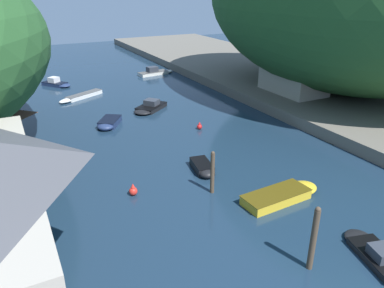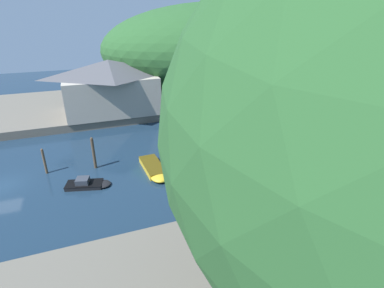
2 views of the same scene
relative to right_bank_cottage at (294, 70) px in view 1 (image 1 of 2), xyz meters
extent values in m
plane|color=#192D42|center=(-18.58, -2.74, -3.85)|extent=(130.00, 130.00, 0.00)
cube|color=#666056|center=(5.15, -2.74, -3.26)|extent=(22.00, 120.00, 1.18)
cube|color=#B2A899|center=(0.00, 0.00, -0.83)|extent=(4.73, 7.79, 3.67)
pyramid|color=#3D4247|center=(0.00, 0.00, 1.75)|extent=(5.11, 8.41, 1.50)
cube|color=black|center=(-15.59, -24.97, -3.67)|extent=(2.49, 3.78, 0.36)
ellipsoid|color=black|center=(-15.14, -23.29, -3.67)|extent=(1.97, 2.08, 0.36)
cube|color=black|center=(-15.59, -24.97, -3.47)|extent=(2.54, 3.86, 0.03)
cube|color=#333842|center=(-15.61, -25.07, -3.19)|extent=(1.44, 1.47, 0.59)
cube|color=black|center=(-16.74, 4.94, -3.61)|extent=(4.29, 4.03, 0.47)
ellipsoid|color=black|center=(-18.21, 3.78, -3.61)|extent=(2.75, 2.78, 0.47)
cube|color=black|center=(-16.74, 4.94, -3.36)|extent=(4.37, 4.11, 0.03)
cube|color=#333842|center=(-16.65, 5.02, -3.05)|extent=(1.97, 2.00, 0.65)
cube|color=silver|center=(-9.94, 21.47, -3.60)|extent=(4.92, 2.38, 0.50)
ellipsoid|color=silver|center=(-7.60, 21.83, -3.60)|extent=(2.58, 1.95, 0.50)
cube|color=#504E4A|center=(-9.94, 21.47, -3.34)|extent=(5.02, 2.43, 0.03)
cube|color=#333842|center=(-10.08, 21.45, -2.94)|extent=(1.81, 1.42, 0.82)
cube|color=black|center=(-18.90, -11.39, -3.53)|extent=(1.69, 2.64, 0.64)
ellipsoid|color=black|center=(-19.11, -12.60, -3.53)|extent=(1.41, 1.42, 0.64)
cube|color=black|center=(-18.90, -11.39, -3.20)|extent=(1.72, 2.70, 0.03)
cube|color=white|center=(-22.62, 13.57, -3.60)|extent=(5.10, 3.57, 0.49)
ellipsoid|color=white|center=(-24.88, 12.31, -3.60)|extent=(2.81, 2.25, 0.49)
cube|color=#525252|center=(-22.62, 13.57, -3.34)|extent=(5.20, 3.64, 0.03)
cube|color=gold|center=(-16.66, -17.72, -3.53)|extent=(4.79, 2.12, 0.64)
ellipsoid|color=gold|center=(-14.31, -17.60, -3.53)|extent=(2.44, 1.90, 0.64)
cube|color=#4C3E0E|center=(-16.66, -17.72, -3.19)|extent=(4.89, 2.16, 0.03)
cube|color=navy|center=(-25.06, 21.49, -3.61)|extent=(3.43, 3.90, 0.48)
ellipsoid|color=navy|center=(-24.04, 20.02, -3.61)|extent=(2.33, 2.38, 0.48)
cube|color=black|center=(-25.06, 21.49, -3.36)|extent=(3.49, 3.98, 0.03)
cube|color=silver|center=(-25.13, 21.58, -3.00)|extent=(1.68, 1.70, 0.74)
cube|color=navy|center=(-22.52, 1.92, -3.52)|extent=(3.01, 3.33, 0.66)
ellipsoid|color=navy|center=(-23.31, 0.73, -3.52)|extent=(2.15, 2.09, 0.66)
cube|color=black|center=(-22.52, 1.92, -3.18)|extent=(3.07, 3.40, 0.03)
cylinder|color=#4C3D2D|center=(-19.23, -23.63, -2.10)|extent=(0.32, 0.32, 3.50)
sphere|color=#4C3D2D|center=(-19.23, -23.63, -0.29)|extent=(0.28, 0.28, 0.28)
cylinder|color=#4C3D2D|center=(-19.90, -14.74, -2.36)|extent=(0.29, 0.29, 2.99)
sphere|color=#4C3D2D|center=(-19.90, -14.74, -0.80)|extent=(0.26, 0.26, 0.26)
sphere|color=red|center=(-24.95, -12.54, -3.55)|extent=(0.60, 0.60, 0.60)
cone|color=red|center=(-24.95, -12.54, -3.10)|extent=(0.30, 0.30, 0.30)
sphere|color=red|center=(-14.83, -3.40, -3.58)|extent=(0.53, 0.53, 0.53)
cone|color=red|center=(-14.83, -3.40, -3.18)|extent=(0.27, 0.27, 0.27)
cylinder|color=#282D3D|center=(-32.18, -16.27, -2.24)|extent=(0.13, 0.13, 0.85)
cylinder|color=#282D3D|center=(-32.22, -16.09, -2.24)|extent=(0.13, 0.13, 0.85)
cube|color=#B2231E|center=(-32.20, -16.18, -1.51)|extent=(0.30, 0.42, 0.62)
sphere|color=beige|center=(-32.20, -16.18, -1.09)|extent=(0.22, 0.22, 0.22)
camera|label=1|loc=(-31.58, -34.43, 9.71)|focal=35.00mm
camera|label=2|loc=(12.16, -23.73, 12.42)|focal=28.00mm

